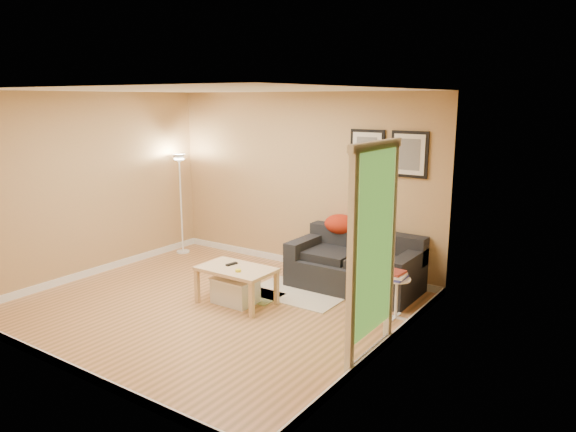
# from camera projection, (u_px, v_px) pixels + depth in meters

# --- Properties ---
(floor) EXTENTS (4.50, 4.50, 0.00)m
(floor) POSITION_uv_depth(u_px,v_px,m) (213.00, 306.00, 6.64)
(floor) COLOR tan
(floor) RESTS_ON ground
(ceiling) EXTENTS (4.50, 4.50, 0.00)m
(ceiling) POSITION_uv_depth(u_px,v_px,m) (206.00, 90.00, 6.08)
(ceiling) COLOR white
(ceiling) RESTS_ON wall_back
(wall_back) EXTENTS (4.50, 0.00, 4.50)m
(wall_back) POSITION_uv_depth(u_px,v_px,m) (301.00, 181.00, 7.98)
(wall_back) COLOR tan
(wall_back) RESTS_ON ground
(wall_front) EXTENTS (4.50, 0.00, 4.50)m
(wall_front) POSITION_uv_depth(u_px,v_px,m) (55.00, 238.00, 4.75)
(wall_front) COLOR tan
(wall_front) RESTS_ON ground
(wall_left) EXTENTS (0.00, 4.00, 4.00)m
(wall_left) POSITION_uv_depth(u_px,v_px,m) (91.00, 186.00, 7.60)
(wall_left) COLOR tan
(wall_left) RESTS_ON ground
(wall_right) EXTENTS (0.00, 4.00, 4.00)m
(wall_right) POSITION_uv_depth(u_px,v_px,m) (385.00, 228.00, 5.12)
(wall_right) COLOR tan
(wall_right) RESTS_ON ground
(baseboard_back) EXTENTS (4.50, 0.02, 0.10)m
(baseboard_back) POSITION_uv_depth(u_px,v_px,m) (300.00, 262.00, 8.24)
(baseboard_back) COLOR white
(baseboard_back) RESTS_ON ground
(baseboard_front) EXTENTS (4.50, 0.02, 0.10)m
(baseboard_front) POSITION_uv_depth(u_px,v_px,m) (69.00, 367.00, 5.02)
(baseboard_front) COLOR white
(baseboard_front) RESTS_ON ground
(baseboard_left) EXTENTS (0.02, 4.00, 0.10)m
(baseboard_left) POSITION_uv_depth(u_px,v_px,m) (98.00, 270.00, 7.86)
(baseboard_left) COLOR white
(baseboard_left) RESTS_ON ground
(baseboard_right) EXTENTS (0.02, 4.00, 0.10)m
(baseboard_right) POSITION_uv_depth(u_px,v_px,m) (379.00, 348.00, 5.40)
(baseboard_right) COLOR white
(baseboard_right) RESTS_ON ground
(sofa) EXTENTS (1.70, 0.90, 0.75)m
(sofa) POSITION_uv_depth(u_px,v_px,m) (355.00, 262.00, 7.16)
(sofa) COLOR black
(sofa) RESTS_ON ground
(red_throw) EXTENTS (0.48, 0.36, 0.28)m
(red_throw) POSITION_uv_depth(u_px,v_px,m) (341.00, 224.00, 7.56)
(red_throw) COLOR #BA3611
(red_throw) RESTS_ON sofa
(plaid_throw) EXTENTS (0.45, 0.32, 0.10)m
(plaid_throw) POSITION_uv_depth(u_px,v_px,m) (371.00, 228.00, 7.29)
(plaid_throw) COLOR tan
(plaid_throw) RESTS_ON sofa
(framed_print_left) EXTENTS (0.50, 0.04, 0.60)m
(framed_print_left) POSITION_uv_depth(u_px,v_px,m) (367.00, 152.00, 7.25)
(framed_print_left) COLOR black
(framed_print_left) RESTS_ON wall_back
(framed_print_right) EXTENTS (0.50, 0.04, 0.60)m
(framed_print_right) POSITION_uv_depth(u_px,v_px,m) (409.00, 154.00, 6.92)
(framed_print_right) COLOR black
(framed_print_right) RESTS_ON wall_back
(area_rug) EXTENTS (1.25, 0.85, 0.01)m
(area_rug) POSITION_uv_depth(u_px,v_px,m) (298.00, 293.00, 7.06)
(area_rug) COLOR beige
(area_rug) RESTS_ON ground
(green_runner) EXTENTS (0.70, 0.50, 0.01)m
(green_runner) POSITION_uv_depth(u_px,v_px,m) (254.00, 294.00, 7.01)
(green_runner) COLOR #668C4C
(green_runner) RESTS_ON ground
(coffee_table) EXTENTS (0.94, 0.58, 0.47)m
(coffee_table) POSITION_uv_depth(u_px,v_px,m) (237.00, 286.00, 6.67)
(coffee_table) COLOR #D8AF83
(coffee_table) RESTS_ON ground
(remote_control) EXTENTS (0.08, 0.17, 0.02)m
(remote_control) POSITION_uv_depth(u_px,v_px,m) (232.00, 264.00, 6.73)
(remote_control) COLOR black
(remote_control) RESTS_ON coffee_table
(tape_roll) EXTENTS (0.07, 0.07, 0.03)m
(tape_roll) POSITION_uv_depth(u_px,v_px,m) (238.00, 271.00, 6.45)
(tape_roll) COLOR yellow
(tape_roll) RESTS_ON coffee_table
(storage_bin) EXTENTS (0.54, 0.39, 0.33)m
(storage_bin) POSITION_uv_depth(u_px,v_px,m) (235.00, 290.00, 6.70)
(storage_bin) COLOR white
(storage_bin) RESTS_ON ground
(side_table) EXTENTS (0.32, 0.32, 0.49)m
(side_table) POSITION_uv_depth(u_px,v_px,m) (396.00, 298.00, 6.22)
(side_table) COLOR white
(side_table) RESTS_ON ground
(book_stack) EXTENTS (0.20, 0.27, 0.09)m
(book_stack) POSITION_uv_depth(u_px,v_px,m) (396.00, 275.00, 6.15)
(book_stack) COLOR #333B9B
(book_stack) RESTS_ON side_table
(floor_lamp) EXTENTS (0.21, 0.21, 1.64)m
(floor_lamp) POSITION_uv_depth(u_px,v_px,m) (181.00, 207.00, 8.78)
(floor_lamp) COLOR white
(floor_lamp) RESTS_ON ground
(doorway) EXTENTS (0.12, 1.01, 2.13)m
(doorway) POSITION_uv_depth(u_px,v_px,m) (372.00, 258.00, 5.09)
(doorway) COLOR white
(doorway) RESTS_ON ground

